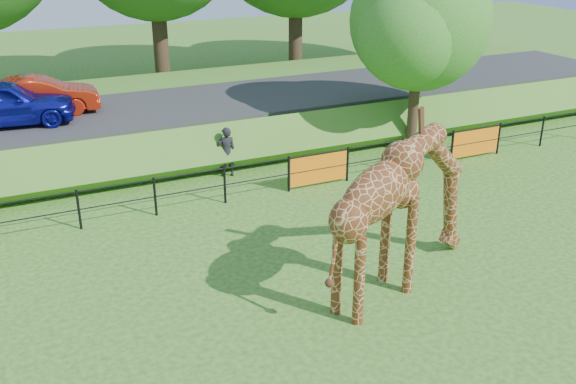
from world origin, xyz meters
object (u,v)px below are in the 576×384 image
object	(u,v)px
visitor	(226,152)
tree_east	(421,26)
car_blue	(3,103)
car_red	(40,96)
giraffe	(404,212)

from	to	relation	value
visitor	tree_east	size ratio (longest dim) A/B	0.24
car_blue	tree_east	xyz separation A→B (m)	(12.86, -4.09, 2.13)
car_red	tree_east	xyz separation A→B (m)	(11.69, -5.03, 2.23)
car_blue	visitor	xyz separation A→B (m)	(6.05, -3.73, -1.35)
tree_east	car_red	bearing A→B (deg)	156.71
car_blue	car_red	size ratio (longest dim) A/B	1.12
car_blue	visitor	size ratio (longest dim) A/B	2.69
car_blue	visitor	distance (m)	7.24
car_blue	car_red	world-z (taller)	car_blue
giraffe	car_blue	bearing A→B (deg)	100.53
visitor	car_red	bearing A→B (deg)	-33.21
car_blue	visitor	world-z (taller)	car_blue
giraffe	visitor	size ratio (longest dim) A/B	3.06
car_blue	tree_east	distance (m)	13.66
car_blue	car_red	xyz separation A→B (m)	(1.16, 0.94, -0.10)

